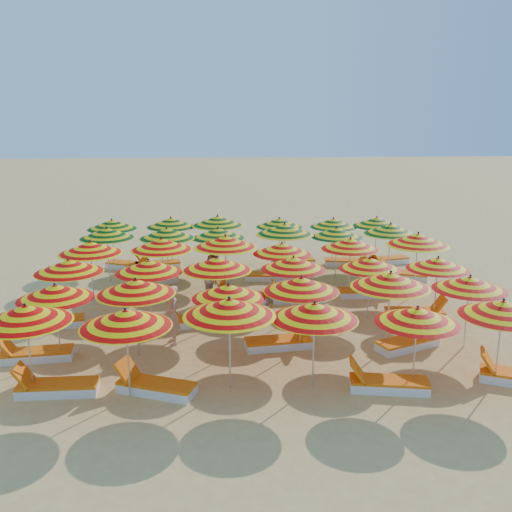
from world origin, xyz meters
name	(u,v)px	position (x,y,z in m)	size (l,w,h in m)	color
ground	(257,310)	(0.00, 0.00, 0.00)	(120.00, 120.00, 0.00)	#D8B460
umbrella_0	(26,314)	(-5.20, -5.02, 1.82)	(2.55, 2.55, 2.07)	silver
umbrella_1	(126,319)	(-3.06, -5.36, 1.80)	(1.93, 1.93, 2.04)	silver
umbrella_2	(229,307)	(-0.91, -5.04, 1.88)	(2.18, 2.18, 2.14)	silver
umbrella_3	(314,311)	(0.92, -5.11, 1.79)	(2.42, 2.42, 2.03)	silver
umbrella_4	(417,316)	(3.12, -5.28, 1.70)	(1.98, 1.98, 1.93)	silver
umbrella_5	(503,309)	(5.05, -5.19, 1.78)	(2.52, 2.52, 2.02)	silver
umbrella_6	(55,292)	(-5.10, -3.19, 1.72)	(1.86, 1.86, 1.95)	silver
umbrella_7	(136,287)	(-3.16, -3.20, 1.81)	(2.37, 2.37, 2.06)	silver
umbrella_8	(229,292)	(-0.91, -3.32, 1.69)	(2.38, 2.38, 1.92)	silver
umbrella_9	(301,284)	(0.92, -3.10, 1.77)	(1.98, 1.98, 2.01)	silver
umbrella_10	(390,280)	(3.15, -3.17, 1.86)	(2.54, 2.54, 2.12)	silver
umbrella_11	(470,283)	(5.20, -3.14, 1.73)	(2.19, 2.19, 1.97)	silver
umbrella_12	(69,266)	(-5.31, -1.04, 1.78)	(2.27, 2.27, 2.03)	silver
umbrella_13	(149,267)	(-3.11, -1.11, 1.75)	(2.45, 2.45, 1.99)	silver
umbrella_14	(217,264)	(-1.20, -1.21, 1.83)	(2.44, 2.44, 2.07)	silver
umbrella_15	(293,263)	(0.99, -0.93, 1.74)	(1.99, 1.99, 1.97)	silver
umbrella_16	(370,264)	(3.23, -0.88, 1.67)	(1.98, 1.98, 1.90)	silver
umbrella_17	(438,263)	(5.18, -1.05, 1.69)	(2.14, 2.14, 1.92)	silver
umbrella_18	(90,248)	(-5.13, 0.84, 1.86)	(2.40, 2.40, 2.11)	silver
umbrella_19	(162,244)	(-2.97, 1.18, 1.86)	(2.52, 2.52, 2.11)	silver
umbrella_20	(225,242)	(-0.94, 1.21, 1.91)	(2.37, 2.37, 2.17)	silver
umbrella_21	(282,249)	(0.85, 0.90, 1.73)	(2.22, 2.22, 1.97)	silver
umbrella_22	(350,244)	(3.10, 1.16, 1.79)	(2.53, 2.53, 2.03)	silver
umbrella_23	(418,239)	(5.31, 1.11, 1.92)	(2.34, 2.34, 2.18)	silver
umbrella_24	(107,233)	(-5.08, 3.26, 1.81)	(2.51, 2.51, 2.06)	silver
umbrella_25	(167,233)	(-2.97, 3.03, 1.82)	(2.40, 2.40, 2.07)	silver
umbrella_26	(218,233)	(-1.18, 3.16, 1.78)	(2.22, 2.22, 2.02)	silver
umbrella_27	(285,229)	(1.17, 3.02, 1.92)	(2.37, 2.37, 2.18)	silver
umbrella_28	(337,232)	(3.07, 3.24, 1.73)	(1.94, 1.94, 1.97)	silver
umbrella_29	(391,229)	(5.03, 3.21, 1.84)	(2.56, 2.56, 2.09)	silver
umbrella_30	(112,224)	(-5.25, 5.12, 1.76)	(2.40, 2.40, 2.00)	silver
umbrella_31	(171,222)	(-3.02, 5.31, 1.77)	(2.00, 2.00, 2.01)	silver
umbrella_32	(218,221)	(-1.21, 5.06, 1.86)	(2.36, 2.36, 2.11)	silver
umbrella_33	(279,223)	(1.21, 5.35, 1.71)	(2.08, 2.08, 1.94)	silver
umbrella_34	(333,223)	(3.33, 5.16, 1.71)	(1.92, 1.92, 1.94)	silver
umbrella_35	(377,222)	(5.02, 5.06, 1.75)	(2.49, 2.49, 1.99)	silver
lounger_0	(56,387)	(-4.69, -5.07, 0.15)	(1.74, 0.62, 0.69)	white
lounger_1	(155,386)	(-2.55, -5.17, 0.15)	(1.83, 1.16, 0.69)	white
lounger_2	(387,384)	(2.52, -5.35, 0.15)	(1.80, 0.85, 0.69)	white
lounger_4	(35,354)	(-5.69, -3.28, 0.15)	(1.79, 0.77, 0.69)	white
lounger_5	(280,342)	(0.41, -2.90, 0.15)	(1.79, 0.80, 0.69)	white
lounger_6	(409,342)	(3.74, -3.13, 0.15)	(1.82, 1.23, 0.69)	white
lounger_7	(52,322)	(-5.91, -1.07, 0.15)	(1.81, 0.92, 0.69)	white
lounger_8	(197,320)	(-1.79, -1.13, 0.15)	(1.81, 0.93, 0.69)	white
lounger_9	(416,313)	(4.67, -0.96, 0.15)	(1.78, 0.74, 0.69)	white
lounger_10	(242,296)	(-0.43, 0.99, 0.15)	(1.82, 1.18, 0.69)	white
lounger_11	(297,297)	(1.35, 0.78, 0.15)	(1.74, 0.60, 0.69)	white
lounger_12	(366,292)	(3.70, 1.12, 0.15)	(1.75, 0.62, 0.69)	white
lounger_13	(152,279)	(-3.56, 3.02, 0.15)	(1.83, 1.13, 0.69)	white
lounger_14	(270,276)	(0.67, 3.20, 0.15)	(1.78, 0.75, 0.69)	white
lounger_15	(402,275)	(5.53, 3.09, 0.15)	(1.82, 1.20, 0.69)	white
lounger_16	(130,265)	(-4.65, 5.04, 0.15)	(1.83, 1.16, 0.69)	white
lounger_17	(157,265)	(-3.61, 5.06, 0.15)	(1.82, 0.94, 0.69)	white
lounger_18	(292,262)	(1.72, 5.20, 0.15)	(1.79, 0.78, 0.69)	white
lounger_19	(348,262)	(3.93, 5.02, 0.15)	(1.81, 0.86, 0.69)	white
lounger_20	(386,260)	(5.53, 5.21, 0.15)	(1.82, 0.98, 0.69)	white
beachgoer_b	(213,278)	(-1.35, 0.92, 0.78)	(0.76, 0.59, 1.56)	tan
beachgoer_a	(172,315)	(-2.38, -2.47, 0.79)	(0.58, 0.38, 1.58)	tan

